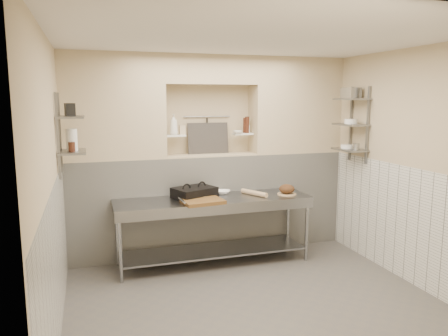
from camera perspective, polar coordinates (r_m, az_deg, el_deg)
name	(u,v)px	position (r m, az deg, el deg)	size (l,w,h in m)	color
floor	(253,305)	(5.07, 3.80, -17.37)	(4.00, 3.90, 0.10)	#57524D
ceiling	(256,34)	(4.59, 4.20, 17.09)	(4.00, 3.90, 0.10)	silver
wall_left	(46,187)	(4.33, -22.23, -2.36)	(0.10, 3.90, 2.80)	tan
wall_right	(414,167)	(5.69, 23.61, 0.13)	(0.10, 3.90, 2.80)	tan
wall_back	(205,153)	(6.50, -2.44, 1.91)	(4.00, 0.10, 2.80)	tan
wall_front	(371,229)	(2.90, 18.66, -7.56)	(4.00, 0.10, 2.80)	tan
backwall_lower	(210,203)	(6.39, -1.81, -4.60)	(4.00, 0.40, 1.40)	silver
alcove_sill	(210,155)	(6.26, -1.84, 1.73)	(1.30, 0.40, 0.02)	tan
backwall_pillar_left	(113,107)	(5.99, -14.29, 7.75)	(1.35, 0.40, 1.40)	tan
backwall_pillar_right	(295,106)	(6.69, 9.24, 8.01)	(1.35, 0.40, 1.40)	tan
backwall_header	(210,70)	(6.22, -1.90, 12.66)	(1.30, 0.40, 0.40)	tan
wainscot_left	(57,259)	(4.50, -20.92, -11.10)	(0.02, 3.90, 1.40)	silver
wainscot_right	(406,224)	(5.79, 22.73, -6.76)	(0.02, 3.90, 1.40)	silver
alcove_shelf_left	(175,136)	(6.11, -6.39, 4.24)	(0.28, 0.16, 0.03)	white
alcove_shelf_right	(243,134)	(6.38, 2.48, 4.48)	(0.28, 0.16, 0.03)	white
utensil_rail	(207,117)	(6.38, -2.28, 6.73)	(0.02, 0.02, 0.70)	gray
hanging_steel	(207,128)	(6.37, -2.22, 5.19)	(0.02, 0.02, 0.30)	black
splash_panel	(208,138)	(6.33, -2.10, 3.90)	(0.60, 0.02, 0.45)	#383330
shelf_rail_left_a	(60,133)	(5.51, -20.65, 4.24)	(0.03, 0.03, 0.95)	slate
shelf_rail_left_b	(58,136)	(5.11, -20.89, 3.90)	(0.03, 0.03, 0.95)	slate
wall_shelf_left_lower	(72,152)	(5.32, -19.20, 2.00)	(0.30, 0.50, 0.03)	slate
wall_shelf_left_upper	(70,117)	(5.29, -19.42, 6.31)	(0.30, 0.50, 0.03)	slate
shelf_rail_right_a	(351,124)	(6.59, 16.23, 5.58)	(0.03, 0.03, 1.05)	slate
shelf_rail_right_b	(368,125)	(6.26, 18.26, 5.33)	(0.03, 0.03, 1.05)	slate
wall_shelf_right_lower	(349,150)	(6.38, 16.07, 2.33)	(0.30, 0.50, 0.03)	slate
wall_shelf_right_mid	(351,125)	(6.35, 16.21, 5.47)	(0.30, 0.50, 0.03)	slate
wall_shelf_right_upper	(352,99)	(6.34, 16.35, 8.63)	(0.30, 0.50, 0.03)	slate
prep_table	(214,217)	(5.85, -1.35, -6.48)	(2.60, 0.70, 0.90)	gray
panini_press	(194,193)	(5.81, -3.90, -3.24)	(0.63, 0.55, 0.14)	black
cutting_board	(203,202)	(5.52, -2.78, -4.40)	(0.50, 0.35, 0.05)	brown
knife_blade	(196,197)	(5.66, -3.67, -3.83)	(0.28, 0.03, 0.01)	gray
tongs	(182,200)	(5.46, -5.52, -4.22)	(0.03, 0.03, 0.28)	gray
mixing_bowl	(223,192)	(6.06, -0.14, -3.16)	(0.20, 0.20, 0.05)	white
rolling_pin	(254,193)	(5.98, 3.97, -3.27)	(0.07, 0.07, 0.44)	#D7B17B
bread_board	(287,194)	(6.09, 8.19, -3.37)	(0.26, 0.26, 0.01)	#D7B17B
bread_loaf	(287,189)	(6.07, 8.21, -2.72)	(0.21, 0.21, 0.13)	#4C2D19
bottle_soap	(174,125)	(6.07, -6.59, 5.66)	(0.11, 0.11, 0.28)	white
jar_alcove	(182,130)	(6.14, -5.47, 4.97)	(0.08, 0.08, 0.12)	tan
bowl_alcove	(238,132)	(6.29, 1.80, 4.72)	(0.13, 0.13, 0.04)	white
condiment_a	(245,125)	(6.41, 2.77, 5.59)	(0.06, 0.06, 0.22)	#3A190F
condiment_b	(247,125)	(6.37, 3.03, 5.65)	(0.06, 0.06, 0.24)	#3A190F
condiment_c	(248,129)	(6.42, 3.11, 5.13)	(0.07, 0.07, 0.11)	white
jug_left	(72,140)	(5.34, -19.26, 3.51)	(0.12, 0.12, 0.25)	white
jar_left	(72,147)	(5.22, -19.27, 2.63)	(0.07, 0.07, 0.11)	#3A190F
box_left_upper	(70,110)	(5.25, -19.48, 7.21)	(0.10, 0.10, 0.14)	black
bowl_right	(347,146)	(6.42, 15.78, 2.74)	(0.18, 0.18, 0.05)	white
canister_right	(356,147)	(6.24, 16.87, 2.69)	(0.09, 0.09, 0.09)	gray
bowl_right_mid	(351,121)	(6.34, 16.23, 5.87)	(0.18, 0.18, 0.06)	white
basket_right	(351,93)	(6.36, 16.25, 9.40)	(0.19, 0.23, 0.15)	gray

